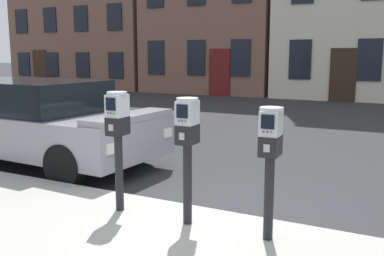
% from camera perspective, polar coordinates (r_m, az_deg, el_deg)
% --- Properties ---
extents(ground_plane, '(160.00, 160.00, 0.00)m').
position_cam_1_polar(ground_plane, '(4.97, 0.15, -12.37)').
color(ground_plane, '#28282B').
extents(parking_meter_near_kerb, '(0.22, 0.26, 1.32)m').
position_cam_1_polar(parking_meter_near_kerb, '(4.81, -9.62, -0.20)').
color(parking_meter_near_kerb, black).
rests_on(parking_meter_near_kerb, sidewalk_slab).
extents(parking_meter_twin_adjacent, '(0.22, 0.26, 1.29)m').
position_cam_1_polar(parking_meter_twin_adjacent, '(4.36, -0.61, -1.30)').
color(parking_meter_twin_adjacent, black).
rests_on(parking_meter_twin_adjacent, sidewalk_slab).
extents(parking_meter_end_of_row, '(0.22, 0.26, 1.25)m').
position_cam_1_polar(parking_meter_end_of_row, '(4.05, 10.14, -2.77)').
color(parking_meter_end_of_row, black).
rests_on(parking_meter_end_of_row, sidewalk_slab).
extents(parked_car_grey_estate, '(4.50, 2.01, 1.42)m').
position_cam_1_polar(parked_car_grey_estate, '(7.93, -19.78, 0.95)').
color(parked_car_grey_estate, gray).
rests_on(parked_car_grey_estate, ground_plane).
extents(townhouse_brownstone, '(8.65, 5.74, 9.52)m').
position_cam_1_polar(townhouse_brownstone, '(27.06, -12.04, 15.52)').
color(townhouse_brownstone, brown).
rests_on(townhouse_brownstone, ground_plane).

